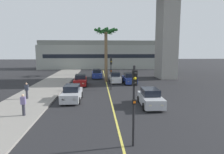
% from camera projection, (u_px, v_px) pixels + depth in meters
% --- Properties ---
extents(sidewalk_left, '(4.80, 80.00, 0.15)m').
position_uv_depth(sidewalk_left, '(30.00, 100.00, 19.23)').
color(sidewalk_left, gray).
rests_on(sidewalk_left, ground).
extents(lane_stripe_center, '(0.14, 56.00, 0.01)m').
position_uv_depth(lane_stripe_center, '(107.00, 85.00, 27.70)').
color(lane_stripe_center, '#DBCC4C').
rests_on(lane_stripe_center, ground).
extents(pier_building_backdrop, '(34.09, 8.04, 7.55)m').
position_uv_depth(pier_building_backdrop, '(103.00, 55.00, 54.51)').
color(pier_building_backdrop, '#ADB2A8').
rests_on(pier_building_backdrop, ground).
extents(car_queue_front, '(1.93, 4.15, 1.56)m').
position_uv_depth(car_queue_front, '(115.00, 78.00, 30.35)').
color(car_queue_front, white).
rests_on(car_queue_front, ground).
extents(car_queue_second, '(1.87, 4.12, 1.56)m').
position_uv_depth(car_queue_second, '(72.00, 94.00, 19.22)').
color(car_queue_second, '#B7BABF').
rests_on(car_queue_second, ground).
extents(car_queue_third, '(1.95, 4.16, 1.56)m').
position_uv_depth(car_queue_third, '(150.00, 98.00, 17.42)').
color(car_queue_third, '#B7BABF').
rests_on(car_queue_third, ground).
extents(car_queue_fourth, '(1.94, 4.15, 1.56)m').
position_uv_depth(car_queue_fourth, '(97.00, 74.00, 35.22)').
color(car_queue_fourth, navy).
rests_on(car_queue_fourth, ground).
extents(car_queue_fifth, '(1.94, 4.15, 1.56)m').
position_uv_depth(car_queue_fifth, '(80.00, 80.00, 27.69)').
color(car_queue_fifth, maroon).
rests_on(car_queue_fifth, ground).
extents(car_queue_sixth, '(1.91, 4.14, 1.56)m').
position_uv_depth(car_queue_sixth, '(129.00, 79.00, 29.40)').
color(car_queue_sixth, navy).
rests_on(car_queue_sixth, ground).
extents(traffic_light_median_near, '(0.24, 0.37, 4.20)m').
position_uv_depth(traffic_light_median_near, '(134.00, 95.00, 9.72)').
color(traffic_light_median_near, black).
rests_on(traffic_light_median_near, ground).
extents(traffic_light_median_far, '(0.24, 0.37, 4.20)m').
position_uv_depth(traffic_light_median_far, '(111.00, 68.00, 24.26)').
color(traffic_light_median_far, black).
rests_on(traffic_light_median_far, ground).
extents(palm_tree_near_median, '(3.38, 3.41, 9.09)m').
position_uv_depth(palm_tree_near_median, '(106.00, 40.00, 39.33)').
color(palm_tree_near_median, brown).
rests_on(palm_tree_near_median, ground).
extents(palm_tree_mid_median, '(3.72, 3.72, 8.45)m').
position_uv_depth(palm_tree_mid_median, '(106.00, 39.00, 30.36)').
color(palm_tree_mid_median, brown).
rests_on(palm_tree_mid_median, ground).
extents(pedestrian_near_crosswalk, '(0.34, 0.22, 1.62)m').
position_uv_depth(pedestrian_near_crosswalk, '(27.00, 90.00, 19.40)').
color(pedestrian_near_crosswalk, '#2D2D38').
rests_on(pedestrian_near_crosswalk, sidewalk_left).
extents(pedestrian_mid_block, '(0.34, 0.22, 1.62)m').
position_uv_depth(pedestrian_mid_block, '(23.00, 104.00, 14.37)').
color(pedestrian_mid_block, '#2D2D38').
rests_on(pedestrian_mid_block, sidewalk_left).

